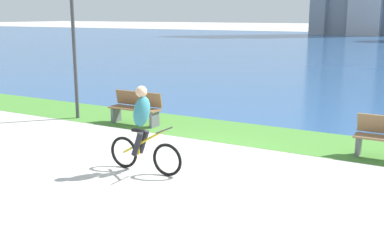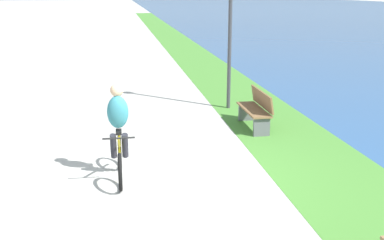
# 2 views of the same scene
# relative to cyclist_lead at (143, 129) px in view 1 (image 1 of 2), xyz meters

# --- Properties ---
(ground_plane) EXTENTS (300.00, 300.00, 0.00)m
(ground_plane) POSITION_rel_cyclist_lead_xyz_m (0.22, 0.94, -0.83)
(ground_plane) COLOR #B2AFA8
(grass_strip_bayside) EXTENTS (120.00, 2.20, 0.01)m
(grass_strip_bayside) POSITION_rel_cyclist_lead_xyz_m (0.22, 3.71, -0.83)
(grass_strip_bayside) COLOR #478433
(grass_strip_bayside) RESTS_ON ground
(cyclist_lead) EXTENTS (1.64, 0.52, 1.67)m
(cyclist_lead) POSITION_rel_cyclist_lead_xyz_m (0.00, 0.00, 0.00)
(cyclist_lead) COLOR black
(cyclist_lead) RESTS_ON ground
(bench_near_path) EXTENTS (1.50, 0.47, 0.90)m
(bench_near_path) POSITION_rel_cyclist_lead_xyz_m (-2.53, 3.21, -0.38)
(bench_near_path) COLOR brown
(bench_near_path) RESTS_ON ground
(lamppost_tall) EXTENTS (0.28, 0.28, 3.90)m
(lamppost_tall) POSITION_rel_cyclist_lead_xyz_m (-4.50, 3.02, 1.72)
(lamppost_tall) COLOR #38383D
(lamppost_tall) RESTS_ON ground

